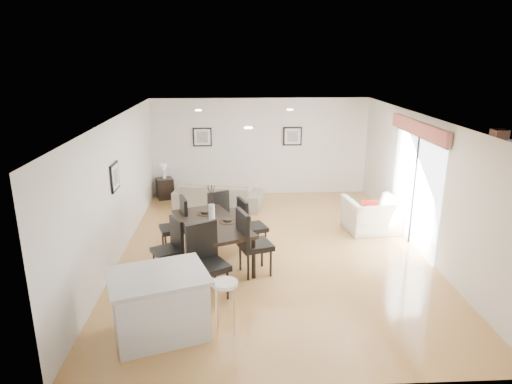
{
  "coord_description": "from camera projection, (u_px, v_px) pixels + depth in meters",
  "views": [
    {
      "loc": [
        -0.76,
        -8.53,
        3.84
      ],
      "look_at": [
        -0.3,
        0.4,
        1.13
      ],
      "focal_mm": 32.0,
      "sensor_mm": 36.0,
      "label": 1
    }
  ],
  "objects": [
    {
      "name": "ground",
      "position": [
        272.0,
        250.0,
        9.31
      ],
      "size": [
        8.0,
        8.0,
        0.0
      ],
      "primitive_type": "plane",
      "color": "tan",
      "rests_on": "ground"
    },
    {
      "name": "wall_back",
      "position": [
        260.0,
        147.0,
        12.74
      ],
      "size": [
        6.0,
        0.04,
        2.7
      ],
      "primitive_type": "cube",
      "color": "silver",
      "rests_on": "ground"
    },
    {
      "name": "wall_front",
      "position": [
        303.0,
        287.0,
        5.09
      ],
      "size": [
        6.0,
        0.04,
        2.7
      ],
      "primitive_type": "cube",
      "color": "silver",
      "rests_on": "ground"
    },
    {
      "name": "wall_left",
      "position": [
        117.0,
        189.0,
        8.77
      ],
      "size": [
        0.04,
        8.0,
        2.7
      ],
      "primitive_type": "cube",
      "color": "silver",
      "rests_on": "ground"
    },
    {
      "name": "wall_right",
      "position": [
        423.0,
        185.0,
        9.06
      ],
      "size": [
        0.04,
        8.0,
        2.7
      ],
      "primitive_type": "cube",
      "color": "silver",
      "rests_on": "ground"
    },
    {
      "name": "ceiling",
      "position": [
        273.0,
        118.0,
        8.52
      ],
      "size": [
        6.0,
        8.0,
        0.02
      ],
      "primitive_type": "cube",
      "color": "white",
      "rests_on": "wall_back"
    },
    {
      "name": "sofa",
      "position": [
        218.0,
        195.0,
        11.81
      ],
      "size": [
        2.39,
        1.35,
        0.66
      ],
      "primitive_type": "imported",
      "rotation": [
        0.0,
        0.0,
        2.92
      ],
      "color": "gray",
      "rests_on": "ground"
    },
    {
      "name": "armchair",
      "position": [
        373.0,
        215.0,
        10.19
      ],
      "size": [
        1.3,
        1.17,
        0.76
      ],
      "primitive_type": "imported",
      "rotation": [
        0.0,
        0.0,
        3.27
      ],
      "color": "white",
      "rests_on": "ground"
    },
    {
      "name": "dining_table",
      "position": [
        212.0,
        226.0,
        8.57
      ],
      "size": [
        1.68,
        2.21,
        0.82
      ],
      "rotation": [
        0.0,
        0.0,
        0.4
      ],
      "color": "black",
      "rests_on": "ground"
    },
    {
      "name": "dining_chair_wnear",
      "position": [
        171.0,
        244.0,
        8.15
      ],
      "size": [
        0.65,
        0.65,
        1.05
      ],
      "rotation": [
        0.0,
        0.0,
        -1.03
      ],
      "color": "black",
      "rests_on": "ground"
    },
    {
      "name": "dining_chair_wfar",
      "position": [
        178.0,
        222.0,
        9.07
      ],
      "size": [
        0.63,
        0.63,
        1.13
      ],
      "rotation": [
        0.0,
        0.0,
        -1.28
      ],
      "color": "black",
      "rests_on": "ground"
    },
    {
      "name": "dining_chair_enear",
      "position": [
        250.0,
        239.0,
        8.12
      ],
      "size": [
        0.69,
        0.69,
        1.22
      ],
      "rotation": [
        0.0,
        0.0,
        1.88
      ],
      "color": "black",
      "rests_on": "ground"
    },
    {
      "name": "dining_chair_efar",
      "position": [
        248.0,
        223.0,
        9.08
      ],
      "size": [
        0.64,
        0.64,
        1.12
      ],
      "rotation": [
        0.0,
        0.0,
        1.9
      ],
      "color": "black",
      "rests_on": "ground"
    },
    {
      "name": "dining_chair_head",
      "position": [
        206.0,
        256.0,
        7.41
      ],
      "size": [
        0.76,
        0.76,
        1.23
      ],
      "rotation": [
        0.0,
        0.0,
        0.52
      ],
      "color": "black",
      "rests_on": "ground"
    },
    {
      "name": "dining_chair_foot",
      "position": [
        216.0,
        211.0,
        9.79
      ],
      "size": [
        0.65,
        0.65,
        1.08
      ],
      "rotation": [
        0.0,
        0.0,
        3.6
      ],
      "color": "black",
      "rests_on": "ground"
    },
    {
      "name": "vase",
      "position": [
        211.0,
        206.0,
        8.45
      ],
      "size": [
        0.78,
        1.28,
        0.72
      ],
      "color": "white",
      "rests_on": "dining_table"
    },
    {
      "name": "coffee_table",
      "position": [
        225.0,
        222.0,
        10.26
      ],
      "size": [
        1.13,
        0.69,
        0.44
      ],
      "primitive_type": "cube",
      "rotation": [
        0.0,
        0.0,
        0.03
      ],
      "color": "black",
      "rests_on": "ground"
    },
    {
      "name": "side_table",
      "position": [
        165.0,
        188.0,
        12.59
      ],
      "size": [
        0.54,
        0.54,
        0.57
      ],
      "primitive_type": "cube",
      "rotation": [
        0.0,
        0.0,
        0.31
      ],
      "color": "black",
      "rests_on": "ground"
    },
    {
      "name": "table_lamp",
      "position": [
        164.0,
        169.0,
        12.43
      ],
      "size": [
        0.21,
        0.21,
        0.39
      ],
      "color": "white",
      "rests_on": "side_table"
    },
    {
      "name": "cushion",
      "position": [
        370.0,
        208.0,
        10.02
      ],
      "size": [
        0.34,
        0.11,
        0.34
      ],
      "primitive_type": "cube",
      "rotation": [
        0.0,
        0.0,
        3.15
      ],
      "color": "#A41B15",
      "rests_on": "armchair"
    },
    {
      "name": "kitchen_island",
      "position": [
        160.0,
        304.0,
        6.41
      ],
      "size": [
        1.6,
        1.4,
        0.94
      ],
      "rotation": [
        0.0,
        0.0,
        0.33
      ],
      "color": "silver",
      "rests_on": "ground"
    },
    {
      "name": "bar_stool",
      "position": [
        225.0,
        289.0,
        6.39
      ],
      "size": [
        0.36,
        0.36,
        0.8
      ],
      "color": "white",
      "rests_on": "ground"
    },
    {
      "name": "framed_print_back_left",
      "position": [
        202.0,
        137.0,
        12.54
      ],
      "size": [
        0.52,
        0.04,
        0.52
      ],
      "color": "black",
      "rests_on": "wall_back"
    },
    {
      "name": "framed_print_back_right",
      "position": [
        293.0,
        136.0,
        12.67
      ],
      "size": [
        0.52,
        0.04,
        0.52
      ],
      "color": "black",
      "rests_on": "wall_back"
    },
    {
      "name": "framed_print_left_wall",
      "position": [
        115.0,
        177.0,
        8.49
      ],
      "size": [
        0.04,
        0.52,
        0.52
      ],
      "rotation": [
        0.0,
        0.0,
        1.57
      ],
      "color": "black",
      "rests_on": "wall_left"
    },
    {
      "name": "sliding_door",
      "position": [
        416.0,
        166.0,
        9.26
      ],
      "size": [
        0.12,
        2.7,
        2.57
      ],
      "color": "white",
      "rests_on": "wall_right"
    }
  ]
}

